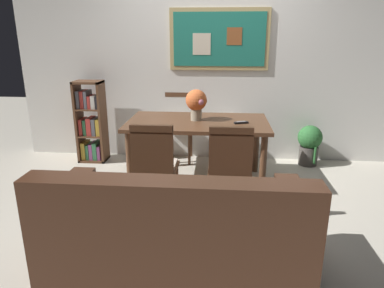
% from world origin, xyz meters
% --- Properties ---
extents(ground_plane, '(12.00, 12.00, 0.00)m').
position_xyz_m(ground_plane, '(0.00, 0.00, 0.00)').
color(ground_plane, beige).
extents(wall_back_with_painting, '(5.20, 0.14, 2.60)m').
position_xyz_m(wall_back_with_painting, '(0.00, 1.52, 1.31)').
color(wall_back_with_painting, silver).
rests_on(wall_back_with_painting, ground_plane).
extents(dining_table, '(1.57, 0.91, 0.73)m').
position_xyz_m(dining_table, '(-0.11, 0.60, 0.64)').
color(dining_table, brown).
rests_on(dining_table, ground_plane).
extents(dining_chair_near_right, '(0.40, 0.41, 0.91)m').
position_xyz_m(dining_chair_near_right, '(0.24, -0.23, 0.54)').
color(dining_chair_near_right, brown).
rests_on(dining_chair_near_right, ground_plane).
extents(dining_chair_near_left, '(0.40, 0.41, 0.91)m').
position_xyz_m(dining_chair_near_left, '(-0.46, -0.22, 0.54)').
color(dining_chair_near_left, brown).
rests_on(dining_chair_near_left, ground_plane).
extents(dining_chair_far_right, '(0.40, 0.41, 0.91)m').
position_xyz_m(dining_chair_far_right, '(0.23, 1.42, 0.54)').
color(dining_chair_far_right, brown).
rests_on(dining_chair_far_right, ground_plane).
extents(dining_chair_far_left, '(0.40, 0.41, 0.91)m').
position_xyz_m(dining_chair_far_left, '(-0.43, 1.39, 0.54)').
color(dining_chair_far_left, brown).
rests_on(dining_chair_far_left, ground_plane).
extents(leather_couch, '(1.80, 0.84, 0.84)m').
position_xyz_m(leather_couch, '(-0.15, -1.09, 0.31)').
color(leather_couch, '#472819').
rests_on(leather_couch, ground_plane).
extents(bookshelf, '(0.36, 0.28, 1.09)m').
position_xyz_m(bookshelf, '(-1.58, 1.20, 0.51)').
color(bookshelf, brown).
rests_on(bookshelf, ground_plane).
extents(potted_ivy, '(0.31, 0.31, 0.53)m').
position_xyz_m(potted_ivy, '(1.31, 1.27, 0.29)').
color(potted_ivy, '#4C4742').
rests_on(potted_ivy, ground_plane).
extents(flower_vase, '(0.24, 0.24, 0.35)m').
position_xyz_m(flower_vase, '(-0.13, 0.63, 0.94)').
color(flower_vase, tan).
rests_on(flower_vase, dining_table).
extents(tv_remote, '(0.16, 0.09, 0.02)m').
position_xyz_m(tv_remote, '(0.37, 0.51, 0.74)').
color(tv_remote, black).
rests_on(tv_remote, dining_table).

